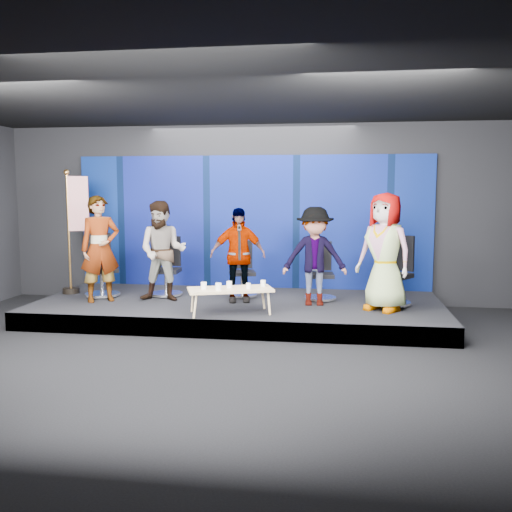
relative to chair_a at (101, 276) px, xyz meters
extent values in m
plane|color=black|center=(2.57, -2.58, -0.67)|extent=(10.00, 10.00, 0.00)
cube|color=black|center=(2.57, 1.42, 1.08)|extent=(10.00, 0.02, 3.50)
cube|color=black|center=(2.57, -6.58, 1.08)|extent=(10.00, 0.02, 3.50)
cube|color=black|center=(2.57, -2.58, 2.83)|extent=(10.00, 8.00, 0.02)
cube|color=black|center=(2.57, -0.08, -0.52)|extent=(7.00, 3.00, 0.30)
cube|color=navy|center=(2.57, 1.37, 0.93)|extent=(7.00, 0.08, 2.60)
cylinder|color=silver|center=(0.03, -0.05, -0.34)|extent=(0.89, 0.89, 0.06)
cylinder|color=silver|center=(0.03, -0.05, -0.10)|extent=(0.07, 0.07, 0.43)
cube|color=black|center=(0.03, -0.05, 0.12)|extent=(0.71, 0.71, 0.07)
cube|color=black|center=(-0.11, 0.16, 0.47)|extent=(0.41, 0.32, 0.59)
imported|color=black|center=(0.20, -0.47, 0.55)|extent=(0.80, 0.75, 1.84)
cylinder|color=silver|center=(1.17, 0.18, -0.34)|extent=(0.64, 0.64, 0.06)
cylinder|color=silver|center=(1.17, 0.18, -0.11)|extent=(0.07, 0.07, 0.41)
cube|color=black|center=(1.17, 0.18, 0.09)|extent=(0.51, 0.51, 0.07)
cube|color=black|center=(1.16, 0.43, 0.43)|extent=(0.45, 0.08, 0.56)
imported|color=black|center=(1.26, -0.26, 0.50)|extent=(0.89, 0.71, 1.75)
cylinder|color=silver|center=(2.56, 0.31, -0.34)|extent=(0.69, 0.69, 0.06)
cylinder|color=silver|center=(2.56, 0.31, -0.13)|extent=(0.07, 0.07, 0.38)
cube|color=black|center=(2.56, 0.31, 0.06)|extent=(0.56, 0.56, 0.07)
cube|color=black|center=(2.50, 0.53, 0.37)|extent=(0.41, 0.15, 0.52)
imported|color=black|center=(2.56, -0.14, 0.44)|extent=(1.03, 0.63, 1.63)
cylinder|color=silver|center=(3.98, 0.20, -0.34)|extent=(0.63, 0.63, 0.06)
cylinder|color=silver|center=(3.98, 0.20, -0.12)|extent=(0.07, 0.07, 0.38)
cube|color=black|center=(3.98, 0.20, 0.07)|extent=(0.51, 0.51, 0.07)
cube|color=black|center=(3.95, 0.43, 0.38)|extent=(0.42, 0.09, 0.53)
imported|color=black|center=(3.89, -0.24, 0.45)|extent=(1.13, 0.72, 1.66)
cylinder|color=silver|center=(5.19, -0.08, -0.34)|extent=(0.92, 0.92, 0.07)
cylinder|color=silver|center=(5.19, -0.08, -0.09)|extent=(0.08, 0.08, 0.44)
cube|color=black|center=(5.19, -0.08, 0.13)|extent=(0.73, 0.73, 0.08)
cube|color=black|center=(5.34, 0.13, 0.49)|extent=(0.43, 0.32, 0.60)
imported|color=black|center=(5.02, -0.50, 0.57)|extent=(1.10, 1.02, 1.89)
cube|color=tan|center=(2.62, -1.11, 0.01)|extent=(1.42, 0.96, 0.04)
cylinder|color=tan|center=(2.15, -1.51, -0.19)|extent=(0.04, 0.04, 0.36)
cylinder|color=tan|center=(2.00, -1.10, -0.19)|extent=(0.04, 0.04, 0.36)
cylinder|color=tan|center=(3.23, -1.12, -0.19)|extent=(0.04, 0.04, 0.36)
cylinder|color=tan|center=(3.08, -0.71, -0.19)|extent=(0.04, 0.04, 0.36)
cylinder|color=white|center=(2.22, -1.23, 0.08)|extent=(0.09, 0.09, 0.11)
cylinder|color=white|center=(2.47, -1.30, 0.08)|extent=(0.09, 0.09, 0.11)
cylinder|color=white|center=(2.59, -1.06, 0.08)|extent=(0.09, 0.09, 0.10)
cylinder|color=white|center=(2.91, -1.11, 0.07)|extent=(0.07, 0.07, 0.09)
cylinder|color=white|center=(3.10, -0.86, 0.08)|extent=(0.08, 0.08, 0.10)
cylinder|color=black|center=(-0.68, 0.18, -0.33)|extent=(0.31, 0.31, 0.10)
cylinder|color=#C6883F|center=(-0.68, 0.18, 0.78)|extent=(0.04, 0.04, 2.11)
sphere|color=#C6883F|center=(-0.68, 0.18, 1.88)|extent=(0.11, 0.11, 0.11)
cube|color=maroon|center=(-0.50, 0.23, 1.31)|extent=(0.36, 0.17, 1.01)
camera|label=1|loc=(4.30, -9.76, 1.58)|focal=40.00mm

